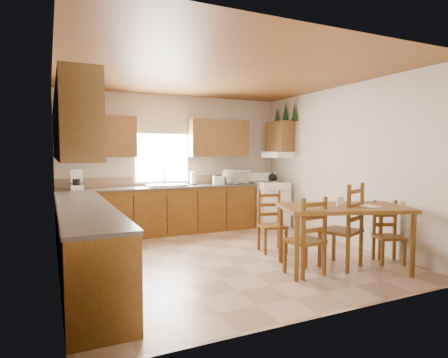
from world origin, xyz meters
name	(u,v)px	position (x,y,z in m)	size (l,w,h in m)	color
floor	(223,257)	(0.00, 0.00, 0.00)	(4.50, 4.50, 0.00)	tan
ceiling	(223,74)	(0.00, 0.00, 2.70)	(4.50, 4.50, 0.00)	brown
wall_left	(56,170)	(-2.25, 0.00, 1.35)	(4.50, 4.50, 0.00)	beige
wall_right	(341,165)	(2.25, 0.00, 1.35)	(4.50, 4.50, 0.00)	beige
wall_back	(176,163)	(0.00, 2.25, 1.35)	(4.50, 4.50, 0.00)	beige
wall_front	(326,175)	(0.00, -2.25, 1.35)	(4.50, 4.50, 0.00)	beige
lower_cab_back	(163,211)	(-0.38, 1.95, 0.44)	(3.75, 0.60, 0.88)	brown
lower_cab_left	(85,244)	(-1.95, -0.15, 0.44)	(0.60, 3.60, 0.88)	brown
counter_back	(162,187)	(-0.38, 1.95, 0.90)	(3.75, 0.63, 0.04)	#473E37
counter_left	(84,207)	(-1.95, -0.15, 0.90)	(0.63, 3.60, 0.04)	#473E37
backsplash	(158,181)	(-0.38, 2.24, 1.01)	(3.75, 0.01, 0.18)	#856850
upper_cab_back_left	(96,136)	(-1.55, 2.08, 1.85)	(1.41, 0.33, 0.75)	brown
upper_cab_back_right	(219,138)	(0.86, 2.08, 1.85)	(1.25, 0.33, 0.75)	brown
upper_cab_left	(70,128)	(-2.08, -0.15, 1.85)	(0.33, 3.60, 0.75)	brown
upper_cab_stove	(280,137)	(2.08, 1.65, 1.90)	(0.33, 0.62, 0.62)	brown
range_hood	(278,155)	(2.03, 1.65, 1.52)	(0.44, 0.62, 0.12)	white
window_frame	(162,153)	(-0.30, 2.22, 1.55)	(1.13, 0.02, 1.18)	white
window_pane	(162,153)	(-0.30, 2.21, 1.55)	(1.05, 0.01, 1.10)	white
window_valance	(162,128)	(-0.30, 2.19, 2.05)	(1.19, 0.01, 0.24)	#597843
sink_basin	(166,185)	(-0.30, 1.95, 0.94)	(0.75, 0.45, 0.04)	silver
pine_decal_a	(294,112)	(2.21, 1.33, 2.38)	(0.22, 0.22, 0.36)	#143918
pine_decal_b	(285,112)	(2.21, 1.65, 2.42)	(0.22, 0.22, 0.36)	#143918
pine_decal_c	(277,115)	(2.21, 1.97, 2.38)	(0.22, 0.22, 0.36)	#143918
stove	(270,205)	(1.88, 1.70, 0.47)	(0.63, 0.65, 0.94)	white
coffeemaker	(77,180)	(-1.89, 1.96, 1.08)	(0.19, 0.23, 0.33)	white
paper_towel	(193,178)	(0.27, 2.00, 1.05)	(0.12, 0.12, 0.27)	white
toaster	(218,180)	(0.79, 1.94, 1.01)	(0.21, 0.13, 0.17)	white
microwave	(236,177)	(1.19, 1.94, 1.06)	(0.48, 0.35, 0.29)	white
dining_table	(343,238)	(1.19, -1.21, 0.43)	(1.60, 0.91, 0.86)	brown
chair_near_left	(305,236)	(0.62, -1.14, 0.50)	(0.42, 0.40, 1.00)	brown
chair_near_right	(341,225)	(1.25, -1.10, 0.57)	(0.48, 0.46, 1.14)	brown
chair_far_left	(272,222)	(0.83, -0.03, 0.48)	(0.40, 0.38, 0.95)	brown
chair_far_right	(389,233)	(1.99, -1.26, 0.43)	(0.36, 0.35, 0.87)	brown
table_paper	(369,206)	(1.49, -1.35, 0.86)	(0.19, 0.26, 0.00)	white
table_card	(340,201)	(1.17, -1.16, 0.92)	(0.09, 0.02, 0.12)	white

